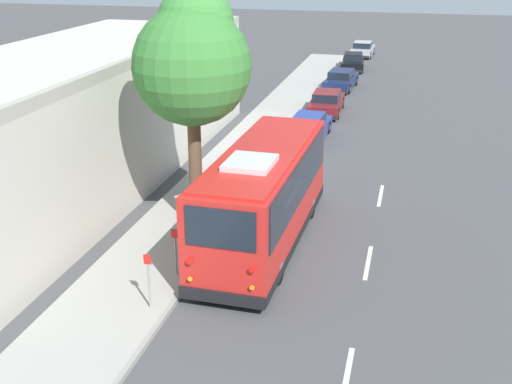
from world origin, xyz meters
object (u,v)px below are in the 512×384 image
at_px(shuttle_bus, 264,192).
at_px(parked_sedan_blue, 309,127).
at_px(parked_sedan_black, 353,62).
at_px(sign_post_near, 149,281).
at_px(sign_post_far, 175,251).
at_px(parked_sedan_maroon, 327,103).
at_px(street_tree, 193,58).
at_px(parked_sedan_silver, 363,49).
at_px(parked_sedan_navy, 341,80).

bearing_deg(shuttle_bus, parked_sedan_blue, 4.13).
bearing_deg(parked_sedan_blue, parked_sedan_black, 1.69).
height_order(parked_sedan_blue, sign_post_near, sign_post_near).
distance_m(parked_sedan_blue, sign_post_far, 15.75).
bearing_deg(parked_sedan_black, parked_sedan_maroon, 174.96).
distance_m(parked_sedan_maroon, street_tree, 18.63).
bearing_deg(parked_sedan_silver, parked_sedan_navy, -179.02).
xyz_separation_m(street_tree, sign_post_near, (-5.62, -0.52, -5.09)).
relative_size(parked_sedan_blue, parked_sedan_silver, 1.04).
bearing_deg(sign_post_near, parked_sedan_navy, -2.95).
xyz_separation_m(sign_post_near, sign_post_far, (2.03, 0.00, -0.08)).
relative_size(parked_sedan_blue, street_tree, 0.53).
xyz_separation_m(parked_sedan_silver, sign_post_far, (-42.39, 1.76, 0.30)).
height_order(parked_sedan_maroon, parked_sedan_black, parked_sedan_maroon).
relative_size(shuttle_bus, sign_post_far, 6.29).
bearing_deg(parked_sedan_navy, parked_sedan_silver, 2.99).
height_order(parked_sedan_navy, street_tree, street_tree).
relative_size(parked_sedan_blue, parked_sedan_navy, 0.91).
xyz_separation_m(street_tree, sign_post_far, (-3.59, -0.52, -5.16)).
distance_m(parked_sedan_blue, parked_sedan_silver, 26.71).
height_order(shuttle_bus, parked_sedan_black, shuttle_bus).
bearing_deg(shuttle_bus, parked_sedan_navy, 2.50).
height_order(shuttle_bus, street_tree, street_tree).
height_order(parked_sedan_blue, parked_sedan_silver, parked_sedan_silver).
relative_size(shuttle_bus, parked_sedan_black, 2.06).
relative_size(parked_sedan_blue, sign_post_far, 2.96).
relative_size(shuttle_bus, parked_sedan_silver, 2.21).
relative_size(shuttle_bus, parked_sedan_blue, 2.13).
height_order(shuttle_bus, parked_sedan_navy, shuttle_bus).
bearing_deg(sign_post_far, parked_sedan_silver, -2.38).
distance_m(shuttle_bus, parked_sedan_black, 32.78).
distance_m(shuttle_bus, parked_sedan_maroon, 18.37).
xyz_separation_m(parked_sedan_maroon, parked_sedan_silver, (21.10, -0.21, -0.02)).
bearing_deg(parked_sedan_maroon, parked_sedan_black, -1.41).
height_order(parked_sedan_maroon, sign_post_near, sign_post_near).
bearing_deg(parked_sedan_blue, sign_post_far, 176.99).
distance_m(parked_sedan_silver, street_tree, 39.25).
bearing_deg(sign_post_far, parked_sedan_maroon, -4.16).
distance_m(parked_sedan_black, street_tree, 32.66).
distance_m(parked_sedan_maroon, parked_sedan_silver, 21.10).
height_order(shuttle_bus, parked_sedan_maroon, shuttle_bus).
relative_size(parked_sedan_black, parked_sedan_silver, 1.07).
bearing_deg(parked_sedan_navy, sign_post_near, -179.15).
distance_m(parked_sedan_maroon, parked_sedan_black, 14.43).
distance_m(parked_sedan_navy, parked_sedan_black, 7.46).
relative_size(shuttle_bus, street_tree, 1.12).
relative_size(parked_sedan_navy, sign_post_near, 2.93).
bearing_deg(parked_sedan_maroon, shuttle_bus, -179.68).
xyz_separation_m(parked_sedan_blue, sign_post_far, (-15.68, 1.43, 0.30)).
xyz_separation_m(parked_sedan_silver, street_tree, (-38.80, 2.28, 5.47)).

